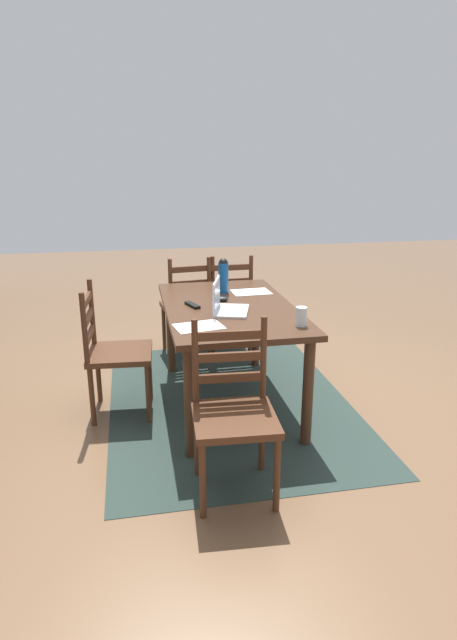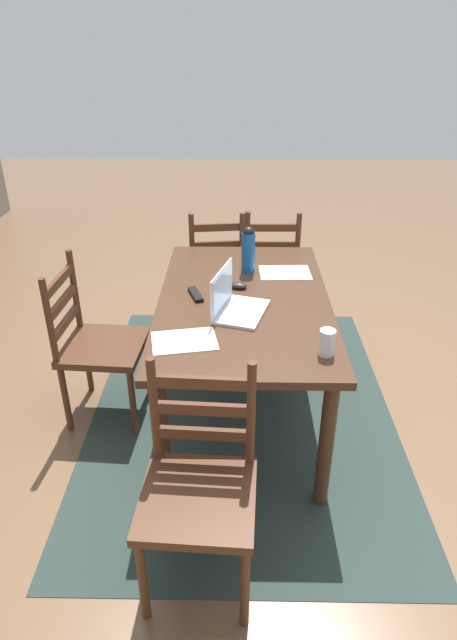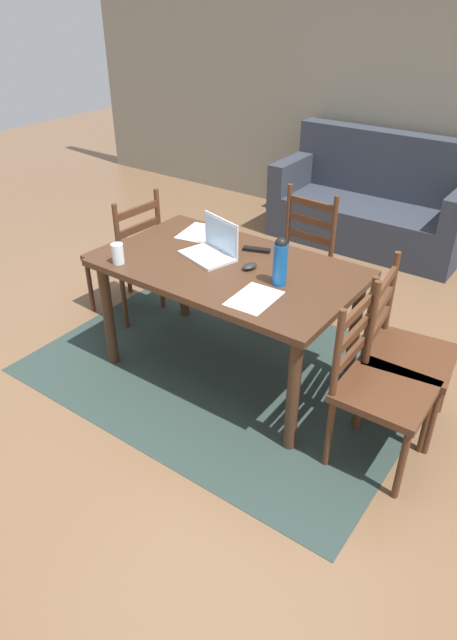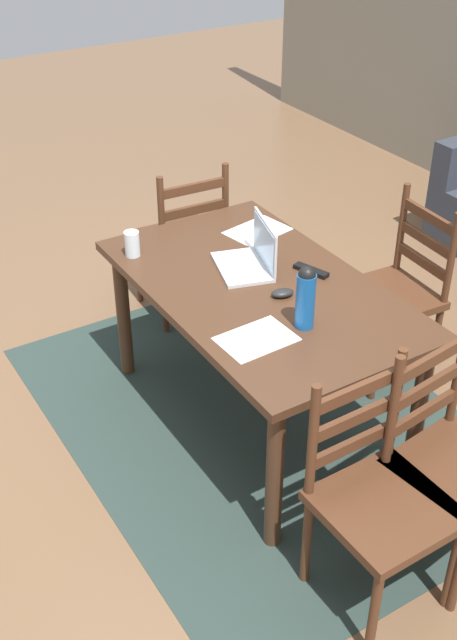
# 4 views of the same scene
# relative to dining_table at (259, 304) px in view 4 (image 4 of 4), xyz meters

# --- Properties ---
(ground_plane) EXTENTS (14.00, 14.00, 0.00)m
(ground_plane) POSITION_rel_dining_table_xyz_m (0.00, 0.00, -0.66)
(ground_plane) COLOR brown
(area_rug) EXTENTS (2.41, 1.77, 0.01)m
(area_rug) POSITION_rel_dining_table_xyz_m (0.00, 0.00, -0.66)
(area_rug) COLOR #283833
(area_rug) RESTS_ON ground
(dining_table) EXTENTS (1.52, 0.91, 0.76)m
(dining_table) POSITION_rel_dining_table_xyz_m (0.00, 0.00, 0.00)
(dining_table) COLOR #422819
(dining_table) RESTS_ON ground
(chair_left_far) EXTENTS (0.46, 0.46, 0.95)m
(chair_left_far) POSITION_rel_dining_table_xyz_m (-1.05, 0.18, -0.20)
(chair_left_far) COLOR #4C2B19
(chair_left_far) RESTS_ON ground
(chair_far_head) EXTENTS (0.47, 0.47, 0.95)m
(chair_far_head) POSITION_rel_dining_table_xyz_m (0.00, 0.82, -0.20)
(chair_far_head) COLOR #4C2B19
(chair_far_head) RESTS_ON ground
(chair_right_near) EXTENTS (0.45, 0.45, 0.95)m
(chair_right_near) POSITION_rel_dining_table_xyz_m (1.05, -0.18, -0.20)
(chair_right_near) COLOR #4C2B19
(chair_right_near) RESTS_ON ground
(chair_right_far) EXTENTS (0.49, 0.49, 0.95)m
(chair_right_far) POSITION_rel_dining_table_xyz_m (1.05, 0.18, -0.20)
(chair_right_far) COLOR #4C2B19
(chair_right_far) RESTS_ON ground
(laptop) EXTENTS (0.37, 0.30, 0.23)m
(laptop) POSITION_rel_dining_table_xyz_m (-0.15, 0.06, 0.16)
(laptop) COLOR silver
(laptop) RESTS_ON dining_table
(water_bottle) EXTENTS (0.08, 0.08, 0.27)m
(water_bottle) POSITION_rel_dining_table_xyz_m (0.36, -0.03, 0.24)
(water_bottle) COLOR #145199
(water_bottle) RESTS_ON dining_table
(drinking_glass) EXTENTS (0.07, 0.07, 0.12)m
(drinking_glass) POSITION_rel_dining_table_xyz_m (-0.54, -0.36, 0.16)
(drinking_glass) COLOR silver
(drinking_glass) RESTS_ON dining_table
(computer_mouse) EXTENTS (0.08, 0.11, 0.03)m
(computer_mouse) POSITION_rel_dining_table_xyz_m (0.13, 0.03, 0.11)
(computer_mouse) COLOR black
(computer_mouse) RESTS_ON dining_table
(tv_remote) EXTENTS (0.17, 0.10, 0.02)m
(tv_remote) POSITION_rel_dining_table_xyz_m (0.03, 0.26, 0.11)
(tv_remote) COLOR black
(tv_remote) RESTS_ON dining_table
(paper_stack_left) EXTENTS (0.26, 0.33, 0.00)m
(paper_stack_left) POSITION_rel_dining_table_xyz_m (-0.44, 0.28, 0.10)
(paper_stack_left) COLOR white
(paper_stack_left) RESTS_ON dining_table
(paper_stack_right) EXTENTS (0.22, 0.30, 0.00)m
(paper_stack_right) POSITION_rel_dining_table_xyz_m (0.34, -0.24, 0.10)
(paper_stack_right) COLOR white
(paper_stack_right) RESTS_ON dining_table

